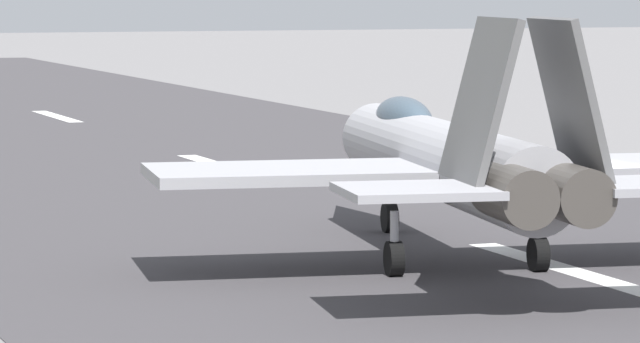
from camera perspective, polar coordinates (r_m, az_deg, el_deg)
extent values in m
plane|color=slate|center=(41.14, 7.36, -2.95)|extent=(400.00, 400.00, 0.00)
cube|color=#3E3B3E|center=(41.14, 7.36, -2.94)|extent=(240.00, 26.00, 0.02)
cube|color=white|center=(41.15, 7.35, -2.92)|extent=(8.00, 0.70, 0.00)
cube|color=white|center=(63.87, -3.07, 0.19)|extent=(8.00, 0.70, 0.00)
cube|color=white|center=(88.17, -8.01, 1.67)|extent=(8.00, 0.70, 0.00)
cylinder|color=#A3A2A7|center=(41.60, 3.81, 0.33)|extent=(13.14, 3.70, 1.75)
cone|color=#A3A2A7|center=(49.33, 1.30, 1.19)|extent=(3.20, 1.92, 1.48)
ellipsoid|color=#3F5160|center=(45.08, 2.56, 1.59)|extent=(3.72, 1.63, 1.10)
cylinder|color=#47423D|center=(35.08, 5.90, -0.69)|extent=(2.34, 1.42, 1.10)
cylinder|color=#47423D|center=(35.43, 7.59, -0.65)|extent=(2.34, 1.42, 1.10)
cube|color=#A3A2A7|center=(39.78, -1.04, -0.05)|extent=(4.24, 6.25, 0.24)
cube|color=#A3A2A7|center=(41.85, 9.17, 0.17)|extent=(4.24, 6.25, 0.24)
cube|color=#A3A2A7|center=(34.55, 2.97, -0.60)|extent=(2.80, 3.13, 0.16)
cube|color=#5E5D5E|center=(35.78, 4.90, 2.18)|extent=(2.71, 1.33, 3.14)
cube|color=#5E5D5E|center=(36.34, 7.62, 2.20)|extent=(2.71, 1.33, 3.14)
cylinder|color=silver|center=(46.58, 2.14, -1.03)|extent=(0.18, 0.18, 1.40)
cylinder|color=black|center=(46.62, 2.13, -1.42)|extent=(0.80, 0.41, 0.76)
cylinder|color=silver|center=(39.64, 2.27, -2.21)|extent=(0.18, 0.18, 1.40)
cylinder|color=black|center=(39.69, 2.27, -2.67)|extent=(0.80, 0.41, 0.76)
cylinder|color=silver|center=(40.54, 6.67, -2.07)|extent=(0.18, 0.18, 1.40)
cylinder|color=black|center=(40.58, 6.66, -2.52)|extent=(0.80, 0.41, 0.76)
cube|color=#1E2338|center=(54.34, 6.07, -0.37)|extent=(0.24, 0.36, 0.87)
cube|color=yellow|center=(54.28, 6.07, 0.30)|extent=(0.37, 0.49, 0.59)
sphere|color=tan|center=(54.24, 6.08, 0.78)|extent=(0.22, 0.22, 0.22)
cylinder|color=yellow|center=(54.09, 5.83, 0.25)|extent=(0.10, 0.10, 0.55)
cylinder|color=yellow|center=(54.47, 6.32, 0.28)|extent=(0.10, 0.10, 0.55)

